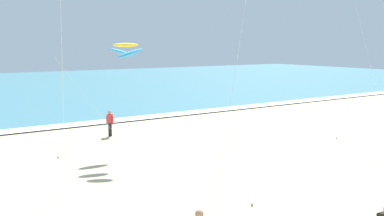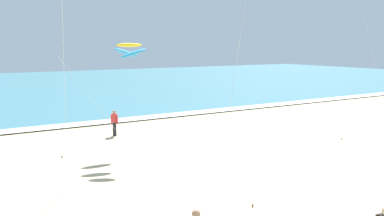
# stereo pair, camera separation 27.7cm
# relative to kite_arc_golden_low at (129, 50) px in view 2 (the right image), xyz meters

# --- Properties ---
(shoreline_foam) EXTENTS (160.00, 1.66, 0.01)m
(shoreline_foam) POSITION_rel_kite_arc_golden_low_xyz_m (-2.06, 8.74, -5.20)
(shoreline_foam) COLOR white
(shoreline_foam) RESTS_ON ocean_water
(kite_arc_golden_low) EXTENTS (4.38, 2.83, 5.66)m
(kite_arc_golden_low) POSITION_rel_kite_arc_golden_low_xyz_m (0.00, 0.00, 0.00)
(kite_arc_golden_low) COLOR #2D99DB
(kite_arc_golden_low) RESTS_ON ground
(bystander_red_top) EXTENTS (0.34, 0.42, 1.59)m
(bystander_red_top) POSITION_rel_kite_arc_golden_low_xyz_m (0.74, 4.20, -4.47)
(bystander_red_top) COLOR black
(bystander_red_top) RESTS_ON ground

